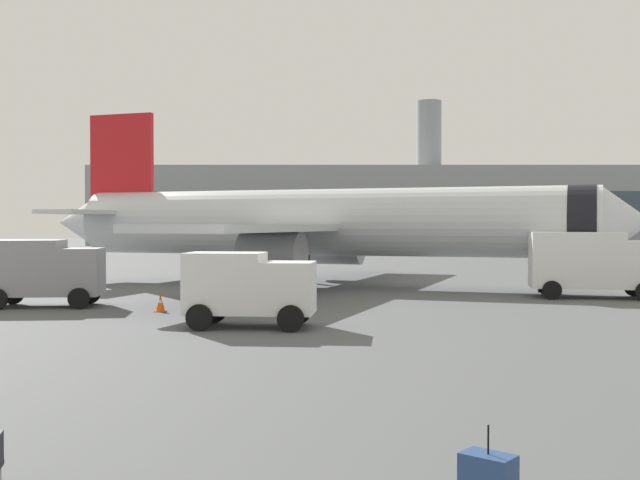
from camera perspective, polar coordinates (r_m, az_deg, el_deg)
The scene contains 8 objects.
airplane_at_gate at distance 44.69m, azimuth -0.11°, elevation 1.26°, with size 34.81×31.82×10.50m.
service_truck at distance 35.77m, azimuth -19.79°, elevation -2.06°, with size 4.98×2.89×2.90m.
fuel_truck at distance 39.99m, azimuth 19.15°, elevation -1.49°, with size 6.33×3.57×3.20m.
cargo_van at distance 27.03m, azimuth -5.44°, elevation -3.35°, with size 4.57×2.69×2.60m.
safety_cone_near at distance 31.96m, azimuth -7.76°, elevation -4.74°, with size 0.44×0.44×0.60m.
safety_cone_mid at distance 32.53m, azimuth -11.79°, elevation -4.53°, with size 0.44×0.44×0.74m.
safety_cone_far at distance 49.83m, azimuth -16.06°, elevation -2.66°, with size 0.44×0.44×0.62m.
terminal_building at distance 139.60m, azimuth 4.20°, elevation 2.52°, with size 100.34×16.30×25.65m.
Camera 1 is at (0.04, -3.78, 3.56)m, focal length 43.68 mm.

